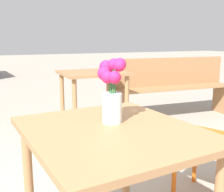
% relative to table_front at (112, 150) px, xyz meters
% --- Properties ---
extents(table_front, '(0.80, 0.91, 0.71)m').
position_rel_table_front_xyz_m(table_front, '(0.00, 0.00, 0.00)').
color(table_front, '#9E7047').
rests_on(table_front, ground_plane).
extents(flower_vase, '(0.14, 0.16, 0.32)m').
position_rel_table_front_xyz_m(flower_vase, '(0.04, 0.09, 0.26)').
color(flower_vase, silver).
rests_on(flower_vase, table_front).
extents(cafe_chair, '(0.53, 0.53, 0.88)m').
position_rel_table_front_xyz_m(cafe_chair, '(0.88, 0.15, -0.10)').
color(cafe_chair, orange).
rests_on(cafe_chair, ground_plane).
extents(bench_middle, '(1.84, 0.51, 0.85)m').
position_rel_table_front_xyz_m(bench_middle, '(1.95, 2.09, -0.13)').
color(bench_middle, '#9E7047').
rests_on(bench_middle, ground_plane).
extents(table_back, '(0.75, 0.67, 0.74)m').
position_rel_table_front_xyz_m(table_back, '(0.67, 1.90, 0.00)').
color(table_back, '#9E7047').
rests_on(table_back, ground_plane).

